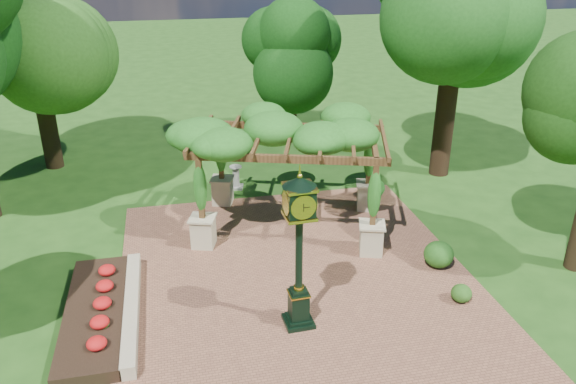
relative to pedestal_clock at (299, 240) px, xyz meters
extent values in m
plane|color=#1E4714|center=(0.46, 0.81, -2.47)|extent=(120.00, 120.00, 0.00)
cube|color=brown|center=(0.46, 1.81, -2.45)|extent=(10.00, 12.00, 0.04)
cube|color=#C6B793|center=(-4.14, 1.31, -2.27)|extent=(0.35, 5.00, 0.40)
cube|color=red|center=(-5.04, 1.31, -2.29)|extent=(1.50, 5.00, 0.36)
cube|color=black|center=(0.00, 0.00, -2.37)|extent=(0.75, 0.75, 0.11)
cube|color=black|center=(0.00, 0.00, -1.89)|extent=(0.47, 0.47, 0.81)
cube|color=gold|center=(0.00, 0.00, -1.53)|extent=(0.53, 0.53, 0.04)
cylinder|color=black|center=(0.00, 0.00, -0.36)|extent=(0.19, 0.19, 2.07)
cube|color=black|center=(0.00, 0.00, 1.00)|extent=(0.66, 0.66, 0.63)
cylinder|color=#EEE3C9|center=(0.01, -0.32, 1.00)|extent=(0.54, 0.05, 0.54)
cone|color=black|center=(0.00, 0.00, 1.49)|extent=(0.85, 0.85, 0.23)
sphere|color=gold|center=(0.00, 0.00, 1.63)|extent=(0.13, 0.13, 0.13)
cube|color=beige|center=(-2.02, 4.52, -1.95)|extent=(0.86, 0.86, 0.95)
cube|color=#54391D|center=(-2.02, 4.52, -0.45)|extent=(0.21, 0.21, 1.95)
cube|color=beige|center=(3.01, 2.96, -1.95)|extent=(0.86, 0.86, 0.95)
cube|color=#54391D|center=(3.01, 2.96, -0.45)|extent=(0.21, 0.21, 1.95)
cube|color=beige|center=(-1.08, 7.54, -1.95)|extent=(0.86, 0.86, 0.95)
cube|color=#54391D|center=(-1.08, 7.54, -0.45)|extent=(0.21, 0.21, 1.95)
cube|color=beige|center=(3.95, 5.97, -1.95)|extent=(0.86, 0.86, 0.95)
cube|color=#54391D|center=(3.95, 5.97, -0.45)|extent=(0.21, 0.21, 1.95)
cube|color=#54391D|center=(0.50, 3.74, 0.61)|extent=(5.88, 1.96, 0.23)
cube|color=#54391D|center=(1.44, 6.76, 0.61)|extent=(5.88, 1.96, 0.23)
ellipsoid|color=#23621C|center=(0.97, 5.25, 0.89)|extent=(6.96, 5.44, 1.05)
cube|color=gray|center=(-0.41, 8.88, -2.42)|extent=(0.61, 0.61, 0.09)
cylinder|color=gray|center=(-0.41, 8.88, -2.00)|extent=(0.31, 0.31, 0.83)
cylinder|color=gray|center=(-0.41, 8.88, -1.57)|extent=(0.57, 0.57, 0.05)
ellipsoid|color=#255117|center=(4.49, -0.01, -2.18)|extent=(0.69, 0.69, 0.50)
ellipsoid|color=#1F4F16|center=(4.69, 1.77, -2.03)|extent=(1.04, 1.04, 0.79)
ellipsoid|color=#22601B|center=(4.58, 6.88, -2.07)|extent=(0.90, 0.90, 0.71)
cylinder|color=black|center=(-7.74, 12.84, -0.84)|extent=(0.73, 0.73, 3.25)
ellipsoid|color=#285718|center=(-7.74, 12.84, 3.34)|extent=(4.86, 4.86, 5.13)
cylinder|color=#321D14|center=(3.00, 14.23, -1.29)|extent=(0.56, 0.56, 2.35)
ellipsoid|color=#0F370D|center=(3.00, 14.23, 1.74)|extent=(3.29, 3.29, 3.72)
cylinder|color=black|center=(8.07, 8.58, -0.47)|extent=(0.79, 0.79, 4.00)
camera|label=1|loc=(-2.76, -11.31, 6.49)|focal=35.00mm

